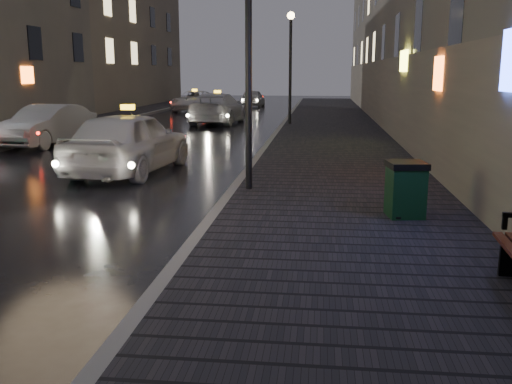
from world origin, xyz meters
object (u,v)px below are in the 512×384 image
car_left_mid (47,125)px  car_far (253,98)px  lamp_near (249,30)px  taxi_near (129,142)px  taxi_mid (218,108)px  trash_bin (406,189)px  lamp_far (290,54)px  taxi_far (195,101)px

car_left_mid → car_far: size_ratio=1.14×
lamp_near → car_far: lamp_near is taller
taxi_near → taxi_mid: size_ratio=0.90×
trash_bin → car_left_mid: bearing=131.1°
taxi_near → car_left_mid: bearing=-41.7°
lamp_near → taxi_near: 5.02m
lamp_far → car_left_mid: lamp_far is taller
lamp_far → trash_bin: (3.02, -18.13, -2.85)m
car_left_mid → taxi_far: 19.26m
lamp_near → lamp_far: 16.00m
taxi_far → taxi_near: bearing=-75.3°
lamp_far → taxi_mid: lamp_far is taller
lamp_near → trash_bin: size_ratio=5.44×
taxi_far → lamp_near: bearing=-68.9°
lamp_far → taxi_near: bearing=-104.4°
trash_bin → taxi_near: 7.95m
lamp_far → trash_bin: bearing=-80.5°
trash_bin → taxi_near: taxi_near is taller
lamp_near → taxi_mid: 17.98m
trash_bin → taxi_mid: bearing=101.3°
lamp_near → taxi_mid: size_ratio=0.97×
trash_bin → car_far: (-6.74, 34.02, 0.02)m
lamp_far → taxi_near: 14.26m
trash_bin → taxi_mid: (-6.84, 19.49, 0.15)m
lamp_far → car_left_mid: bearing=-135.4°
taxi_far → car_left_mid: bearing=-87.5°
lamp_near → taxi_near: bearing=145.1°
lamp_near → trash_bin: (3.02, -2.13, -2.85)m
taxi_near → car_far: size_ratio=1.25×
car_far → taxi_near: bearing=91.2°
car_left_mid → taxi_mid: size_ratio=0.82×
trash_bin → taxi_far: (-10.19, 29.09, 0.04)m
taxi_near → car_far: taxi_near is taller
lamp_far → taxi_near: (-3.49, -13.57, -2.66)m
lamp_near → taxi_mid: lamp_near is taller
car_far → lamp_near: bearing=97.4°
trash_bin → car_far: bearing=93.1°
lamp_near → taxi_near: lamp_near is taller
lamp_near → car_left_mid: bearing=137.3°
car_far → taxi_mid: bearing=90.4°
taxi_mid → taxi_near: bearing=94.7°
lamp_far → car_far: bearing=103.2°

